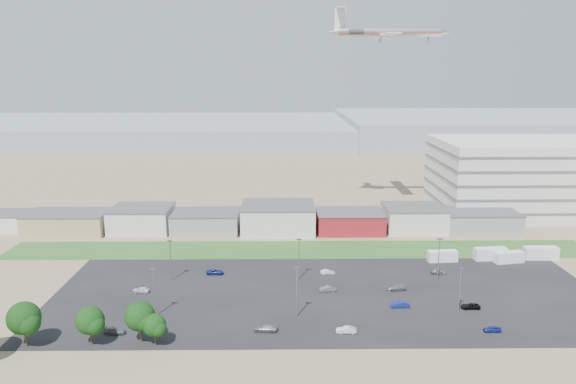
{
  "coord_description": "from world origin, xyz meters",
  "views": [
    {
      "loc": [
        -4.9,
        -95.65,
        47.75
      ],
      "look_at": [
        -3.52,
        22.0,
        22.63
      ],
      "focal_mm": 35.0,
      "sensor_mm": 36.0,
      "label": 1
    }
  ],
  "objects_px": {
    "parked_car_3": "(265,328)",
    "parked_car_10": "(115,331)",
    "parked_car_9": "(215,272)",
    "parked_car_13": "(346,330)",
    "box_trailer_a": "(442,256)",
    "parked_car_8": "(438,271)",
    "airliner": "(389,32)",
    "parked_car_2": "(492,329)",
    "parked_car_7": "(328,289)",
    "parked_car_0": "(470,306)",
    "parked_car_12": "(396,288)",
    "parked_car_5": "(141,290)",
    "parked_car_11": "(328,272)",
    "parked_car_1": "(400,304)"
  },
  "relations": [
    {
      "from": "parked_car_7",
      "to": "parked_car_11",
      "type": "xyz_separation_m",
      "value": [
        0.92,
        10.89,
        -0.05
      ]
    },
    {
      "from": "parked_car_7",
      "to": "parked_car_9",
      "type": "xyz_separation_m",
      "value": [
        -26.37,
        11.13,
        -0.03
      ]
    },
    {
      "from": "parked_car_3",
      "to": "parked_car_10",
      "type": "height_order",
      "value": "parked_car_3"
    },
    {
      "from": "box_trailer_a",
      "to": "parked_car_3",
      "type": "relative_size",
      "value": 1.73
    },
    {
      "from": "parked_car_8",
      "to": "parked_car_2",
      "type": "bearing_deg",
      "value": 177.01
    },
    {
      "from": "parked_car_2",
      "to": "parked_car_7",
      "type": "relative_size",
      "value": 0.89
    },
    {
      "from": "parked_car_0",
      "to": "parked_car_3",
      "type": "xyz_separation_m",
      "value": [
        -42.08,
        -9.89,
        0.09
      ]
    },
    {
      "from": "box_trailer_a",
      "to": "parked_car_7",
      "type": "distance_m",
      "value": 37.02
    },
    {
      "from": "airliner",
      "to": "parked_car_8",
      "type": "relative_size",
      "value": 11.2
    },
    {
      "from": "box_trailer_a",
      "to": "parked_car_13",
      "type": "height_order",
      "value": "box_trailer_a"
    },
    {
      "from": "airliner",
      "to": "parked_car_11",
      "type": "relative_size",
      "value": 12.11
    },
    {
      "from": "parked_car_5",
      "to": "parked_car_10",
      "type": "bearing_deg",
      "value": 6.31
    },
    {
      "from": "airliner",
      "to": "parked_car_5",
      "type": "relative_size",
      "value": 11.38
    },
    {
      "from": "parked_car_3",
      "to": "parked_car_13",
      "type": "relative_size",
      "value": 1.15
    },
    {
      "from": "parked_car_10",
      "to": "parked_car_11",
      "type": "bearing_deg",
      "value": -45.96
    },
    {
      "from": "parked_car_9",
      "to": "parked_car_12",
      "type": "xyz_separation_m",
      "value": [
        41.76,
        -10.7,
        0.04
      ]
    },
    {
      "from": "parked_car_5",
      "to": "parked_car_8",
      "type": "distance_m",
      "value": 70.0
    },
    {
      "from": "parked_car_10",
      "to": "parked_car_13",
      "type": "height_order",
      "value": "parked_car_13"
    },
    {
      "from": "parked_car_3",
      "to": "parked_car_12",
      "type": "xyz_separation_m",
      "value": [
        28.77,
        20.05,
        -0.02
      ]
    },
    {
      "from": "parked_car_11",
      "to": "parked_car_13",
      "type": "bearing_deg",
      "value": 178.17
    },
    {
      "from": "parked_car_10",
      "to": "parked_car_13",
      "type": "distance_m",
      "value": 43.22
    },
    {
      "from": "parked_car_5",
      "to": "parked_car_11",
      "type": "distance_m",
      "value": 43.74
    },
    {
      "from": "parked_car_9",
      "to": "airliner",
      "type": "bearing_deg",
      "value": -37.82
    },
    {
      "from": "box_trailer_a",
      "to": "parked_car_3",
      "type": "xyz_separation_m",
      "value": [
        -44.58,
        -39.51,
        -0.78
      ]
    },
    {
      "from": "parked_car_3",
      "to": "parked_car_5",
      "type": "bearing_deg",
      "value": -119.11
    },
    {
      "from": "box_trailer_a",
      "to": "parked_car_5",
      "type": "distance_m",
      "value": 75.34
    },
    {
      "from": "parked_car_12",
      "to": "parked_car_9",
      "type": "bearing_deg",
      "value": -111.03
    },
    {
      "from": "parked_car_9",
      "to": "parked_car_13",
      "type": "height_order",
      "value": "parked_car_13"
    },
    {
      "from": "parked_car_0",
      "to": "parked_car_2",
      "type": "bearing_deg",
      "value": 2.79
    },
    {
      "from": "parked_car_8",
      "to": "box_trailer_a",
      "type": "bearing_deg",
      "value": -26.83
    },
    {
      "from": "parked_car_13",
      "to": "parked_car_11",
      "type": "bearing_deg",
      "value": -177.23
    },
    {
      "from": "parked_car_8",
      "to": "parked_car_12",
      "type": "bearing_deg",
      "value": 124.13
    },
    {
      "from": "parked_car_1",
      "to": "parked_car_13",
      "type": "bearing_deg",
      "value": -49.45
    },
    {
      "from": "parked_car_0",
      "to": "parked_car_5",
      "type": "relative_size",
      "value": 1.08
    },
    {
      "from": "parked_car_3",
      "to": "parked_car_10",
      "type": "xyz_separation_m",
      "value": [
        -28.03,
        -0.62,
        -0.04
      ]
    },
    {
      "from": "parked_car_5",
      "to": "parked_car_7",
      "type": "bearing_deg",
      "value": 96.6
    },
    {
      "from": "airliner",
      "to": "parked_car_7",
      "type": "xyz_separation_m",
      "value": [
        -25.71,
        -75.11,
        -60.26
      ]
    },
    {
      "from": "airliner",
      "to": "box_trailer_a",
      "type": "bearing_deg",
      "value": -84.19
    },
    {
      "from": "parked_car_5",
      "to": "parked_car_12",
      "type": "xyz_separation_m",
      "value": [
        56.79,
        0.63,
        -0.0
      ]
    },
    {
      "from": "parked_car_2",
      "to": "parked_car_11",
      "type": "relative_size",
      "value": 0.96
    },
    {
      "from": "parked_car_11",
      "to": "parked_car_0",
      "type": "bearing_deg",
      "value": -130.06
    },
    {
      "from": "airliner",
      "to": "parked_car_0",
      "type": "distance_m",
      "value": 104.14
    },
    {
      "from": "parked_car_7",
      "to": "parked_car_10",
      "type": "distance_m",
      "value": 46.08
    },
    {
      "from": "parked_car_2",
      "to": "parked_car_13",
      "type": "relative_size",
      "value": 0.87
    },
    {
      "from": "parked_car_0",
      "to": "parked_car_9",
      "type": "distance_m",
      "value": 58.89
    },
    {
      "from": "parked_car_0",
      "to": "parked_car_13",
      "type": "xyz_separation_m",
      "value": [
        -26.88,
        -10.7,
        0.08
      ]
    },
    {
      "from": "parked_car_3",
      "to": "parked_car_8",
      "type": "distance_m",
      "value": 51.14
    },
    {
      "from": "parked_car_5",
      "to": "parked_car_11",
      "type": "relative_size",
      "value": 1.06
    },
    {
      "from": "airliner",
      "to": "parked_car_3",
      "type": "xyz_separation_m",
      "value": [
        -39.08,
        -94.73,
        -60.23
      ]
    },
    {
      "from": "parked_car_10",
      "to": "parked_car_13",
      "type": "relative_size",
      "value": 1.09
    }
  ]
}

